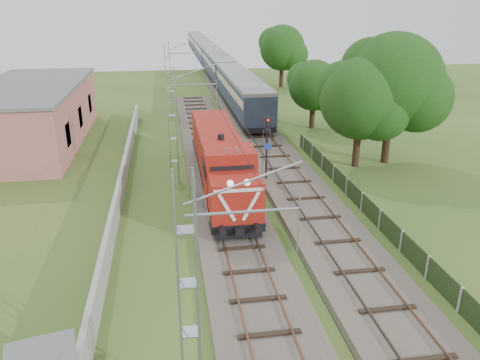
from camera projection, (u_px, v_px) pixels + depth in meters
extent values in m
plane|color=#305821|center=(247.00, 270.00, 22.08)|extent=(140.00, 140.00, 0.00)
cube|color=#6B6054|center=(227.00, 207.00, 28.48)|extent=(4.20, 70.00, 0.30)
cube|color=black|center=(227.00, 204.00, 28.41)|extent=(2.40, 70.00, 0.10)
cube|color=brown|center=(213.00, 204.00, 28.26)|extent=(0.08, 70.00, 0.05)
cube|color=brown|center=(241.00, 202.00, 28.51)|extent=(0.08, 70.00, 0.05)
cube|color=#6B6054|center=(264.00, 144.00, 41.20)|extent=(4.20, 80.00, 0.30)
cube|color=black|center=(264.00, 141.00, 41.13)|extent=(2.40, 80.00, 0.10)
cube|color=brown|center=(255.00, 141.00, 40.98)|extent=(0.08, 80.00, 0.05)
cube|color=brown|center=(274.00, 140.00, 41.23)|extent=(0.08, 80.00, 0.05)
cylinder|color=gray|center=(243.00, 212.00, 12.05)|extent=(3.00, 0.08, 0.08)
cylinder|color=gray|center=(193.00, 85.00, 30.50)|extent=(3.00, 0.08, 0.08)
cylinder|color=gray|center=(181.00, 53.00, 48.95)|extent=(3.00, 0.08, 0.08)
cylinder|color=black|center=(217.00, 104.00, 31.18)|extent=(0.03, 70.00, 0.03)
cylinder|color=black|center=(216.00, 84.00, 30.72)|extent=(0.03, 70.00, 0.03)
cube|color=#9E9E99|center=(123.00, 175.00, 31.93)|extent=(0.25, 40.00, 1.50)
cube|color=#B36D60|center=(33.00, 115.00, 41.14)|extent=(8.00, 20.00, 5.00)
cube|color=#606060|center=(28.00, 86.00, 40.21)|extent=(8.40, 20.40, 0.25)
cube|color=black|center=(68.00, 135.00, 36.29)|extent=(0.10, 1.60, 1.80)
cube|color=black|center=(80.00, 117.00, 41.82)|extent=(0.10, 1.60, 1.80)
cube|color=black|center=(89.00, 103.00, 47.36)|extent=(0.10, 1.60, 1.80)
cube|color=black|center=(380.00, 220.00, 25.79)|extent=(0.05, 32.00, 1.15)
cube|color=#9E9E99|center=(304.00, 144.00, 39.63)|extent=(0.12, 0.12, 1.20)
cube|color=black|center=(221.00, 176.00, 31.29)|extent=(2.82, 16.00, 0.47)
cube|color=black|center=(231.00, 211.00, 26.62)|extent=(2.07, 3.39, 0.47)
cube|color=black|center=(213.00, 156.00, 36.16)|extent=(2.07, 3.39, 0.47)
cube|color=black|center=(239.00, 235.00, 24.13)|extent=(2.45, 0.24, 0.33)
cube|color=#A01712|center=(235.00, 197.00, 24.52)|extent=(2.73, 2.35, 2.16)
sphere|color=white|center=(230.00, 183.00, 22.98)|extent=(0.34, 0.34, 0.34)
sphere|color=white|center=(247.00, 182.00, 23.11)|extent=(0.34, 0.34, 0.34)
cube|color=silver|center=(227.00, 208.00, 23.35)|extent=(0.94, 0.06, 1.57)
cube|color=silver|center=(251.00, 206.00, 23.53)|extent=(0.94, 0.06, 1.57)
cube|color=silver|center=(239.00, 190.00, 23.12)|extent=(2.54, 0.06, 0.17)
cube|color=#A01712|center=(229.00, 174.00, 26.50)|extent=(2.82, 2.26, 3.01)
cube|color=black|center=(232.00, 173.00, 25.27)|extent=(2.35, 0.06, 0.85)
cube|color=#A01712|center=(216.00, 145.00, 32.89)|extent=(2.63, 11.38, 2.45)
cylinder|color=black|center=(221.00, 137.00, 29.76)|extent=(0.41, 0.41, 0.38)
cylinder|color=gray|center=(226.00, 151.00, 25.18)|extent=(0.11, 0.11, 0.33)
cylinder|color=gray|center=(236.00, 150.00, 25.26)|extent=(0.11, 0.11, 0.33)
cube|color=black|center=(241.00, 105.00, 52.79)|extent=(2.96, 22.48, 0.51)
cube|color=#2F3B4E|center=(241.00, 91.00, 52.20)|extent=(3.07, 22.48, 2.76)
cube|color=beige|center=(241.00, 86.00, 52.02)|extent=(3.11, 21.58, 0.77)
cube|color=gray|center=(241.00, 77.00, 51.66)|extent=(3.12, 22.48, 0.36)
cube|color=black|center=(218.00, 75.00, 74.47)|extent=(2.96, 22.48, 0.51)
cube|color=#2F3B4E|center=(218.00, 64.00, 73.88)|extent=(3.07, 22.48, 2.76)
cube|color=beige|center=(218.00, 61.00, 73.70)|extent=(3.11, 21.58, 0.77)
cube|color=gray|center=(218.00, 54.00, 73.33)|extent=(3.12, 22.48, 0.36)
cube|color=black|center=(205.00, 58.00, 96.14)|extent=(2.96, 22.48, 0.51)
cube|color=#2F3B4E|center=(205.00, 50.00, 95.56)|extent=(3.07, 22.48, 2.76)
cube|color=beige|center=(205.00, 48.00, 95.38)|extent=(3.11, 21.58, 0.77)
cube|color=gray|center=(205.00, 42.00, 95.01)|extent=(3.12, 22.48, 0.36)
cube|color=black|center=(197.00, 48.00, 117.82)|extent=(2.96, 22.48, 0.51)
cube|color=#2F3B4E|center=(197.00, 41.00, 117.24)|extent=(3.07, 22.48, 2.76)
cube|color=beige|center=(197.00, 39.00, 117.05)|extent=(3.11, 21.58, 0.77)
cube|color=gray|center=(197.00, 35.00, 116.69)|extent=(3.12, 22.48, 0.36)
cylinder|color=black|center=(267.00, 150.00, 31.98)|extent=(0.13, 0.13, 4.74)
cube|color=black|center=(268.00, 125.00, 31.21)|extent=(0.34, 0.23, 1.04)
sphere|color=red|center=(268.00, 120.00, 30.98)|extent=(0.17, 0.17, 0.17)
sphere|color=black|center=(268.00, 125.00, 31.10)|extent=(0.17, 0.17, 0.17)
sphere|color=black|center=(268.00, 130.00, 31.22)|extent=(0.17, 0.17, 0.17)
cube|color=#1A3E9C|center=(268.00, 146.00, 31.78)|extent=(0.52, 0.08, 0.38)
cube|color=#606060|center=(40.00, 359.00, 13.75)|extent=(2.43, 2.43, 0.13)
cylinder|color=#3E2519|center=(357.00, 143.00, 35.43)|extent=(0.54, 0.54, 3.70)
sphere|color=#193C10|center=(361.00, 99.00, 34.23)|extent=(6.05, 6.05, 6.05)
sphere|color=#193C10|center=(381.00, 112.00, 33.87)|extent=(4.24, 4.24, 4.24)
sphere|color=#193C10|center=(343.00, 87.00, 34.81)|extent=(3.93, 3.93, 3.93)
cylinder|color=#3E2519|center=(387.00, 135.00, 36.15)|extent=(0.58, 0.58, 4.45)
sphere|color=#193C10|center=(393.00, 82.00, 34.70)|extent=(7.28, 7.28, 7.28)
sphere|color=#193C10|center=(417.00, 98.00, 34.27)|extent=(5.10, 5.10, 5.10)
sphere|color=#193C10|center=(371.00, 69.00, 35.40)|extent=(4.74, 4.74, 4.74)
cylinder|color=#3E2519|center=(312.00, 113.00, 46.42)|extent=(0.52, 0.52, 3.01)
sphere|color=#193C10|center=(314.00, 85.00, 45.45)|extent=(4.92, 4.92, 4.92)
sphere|color=#193C10|center=(326.00, 93.00, 45.15)|extent=(3.44, 3.44, 3.44)
sphere|color=#193C10|center=(303.00, 79.00, 45.92)|extent=(3.20, 3.20, 3.20)
cylinder|color=#3E2519|center=(281.00, 73.00, 68.89)|extent=(0.59, 0.59, 3.96)
sphere|color=#193C10|center=(282.00, 48.00, 67.61)|extent=(6.49, 6.49, 6.49)
sphere|color=#193C10|center=(292.00, 55.00, 67.22)|extent=(4.54, 4.54, 4.54)
sphere|color=#193C10|center=(273.00, 42.00, 68.23)|extent=(4.22, 4.22, 4.22)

